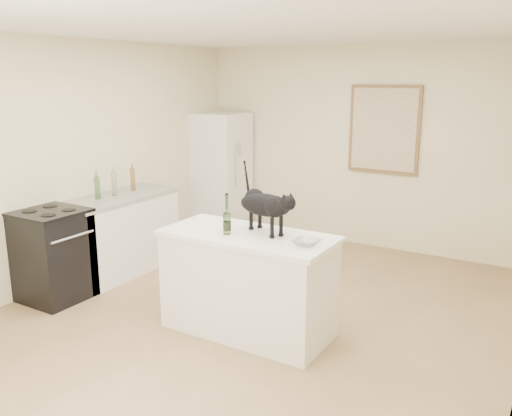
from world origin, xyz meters
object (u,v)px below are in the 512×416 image
object	(u,v)px
fridge	(221,173)
wine_bottle	(227,216)
stove	(54,256)
black_cat	(265,208)
glass_bowl	(306,243)

from	to	relation	value
fridge	wine_bottle	size ratio (longest dim) A/B	5.48
stove	wine_bottle	world-z (taller)	wine_bottle
black_cat	glass_bowl	world-z (taller)	black_cat
stove	fridge	distance (m)	2.98
wine_bottle	glass_bowl	xyz separation A→B (m)	(0.72, 0.05, -0.13)
stove	black_cat	size ratio (longest dim) A/B	1.45
wine_bottle	glass_bowl	distance (m)	0.73
stove	wine_bottle	bearing A→B (deg)	8.76
black_cat	glass_bowl	bearing A→B (deg)	6.04
stove	fridge	size ratio (longest dim) A/B	0.53
fridge	stove	bearing A→B (deg)	-90.00
stove	glass_bowl	bearing A→B (deg)	7.52
wine_bottle	glass_bowl	bearing A→B (deg)	4.17
stove	wine_bottle	distance (m)	2.02
black_cat	wine_bottle	distance (m)	0.33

